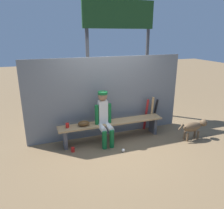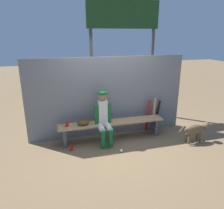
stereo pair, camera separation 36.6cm
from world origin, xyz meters
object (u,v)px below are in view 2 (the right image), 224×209
(bat_aluminum_black, at_px, (157,115))
(bat_wood_tan, at_px, (154,115))
(player_seated, at_px, (104,116))
(baseball_glove, at_px, (83,123))
(scoreboard, at_px, (125,30))
(baseball, at_px, (121,151))
(dugout_bench, at_px, (112,126))
(cup_on_bench, at_px, (67,124))
(bat_aluminum_red, at_px, (148,116))
(cup_on_ground, at_px, (71,148))
(dog, at_px, (196,129))

(bat_aluminum_black, bearing_deg, bat_wood_tan, -148.34)
(player_seated, height_order, baseball_glove, player_seated)
(player_seated, height_order, scoreboard, scoreboard)
(baseball, bearing_deg, dugout_bench, 92.77)
(player_seated, relative_size, cup_on_bench, 11.58)
(dugout_bench, xyz_separation_m, bat_wood_tan, (1.22, 0.18, 0.10))
(dugout_bench, height_order, baseball_glove, baseball_glove)
(bat_aluminum_red, xyz_separation_m, cup_on_ground, (-2.12, -0.52, -0.39))
(cup_on_bench, height_order, dog, cup_on_bench)
(bat_aluminum_red, distance_m, cup_on_ground, 2.22)
(bat_aluminum_black, bearing_deg, baseball, -144.91)
(dugout_bench, bearing_deg, player_seated, -155.15)
(player_seated, relative_size, dog, 1.51)
(player_seated, relative_size, cup_on_ground, 11.58)
(dugout_bench, distance_m, bat_aluminum_red, 1.11)
(cup_on_ground, bearing_deg, bat_aluminum_black, 12.95)
(player_seated, distance_m, dog, 2.28)
(cup_on_bench, bearing_deg, dog, -12.91)
(bat_wood_tan, height_order, cup_on_bench, bat_wood_tan)
(dugout_bench, height_order, scoreboard, scoreboard)
(dugout_bench, distance_m, scoreboard, 2.84)
(player_seated, bearing_deg, cup_on_ground, -168.11)
(bat_aluminum_black, distance_m, scoreboard, 2.59)
(bat_aluminum_red, xyz_separation_m, dog, (0.87, -0.91, -0.11))
(cup_on_ground, height_order, dog, dog)
(bat_wood_tan, xyz_separation_m, cup_on_ground, (-2.26, -0.46, -0.42))
(bat_wood_tan, distance_m, scoreboard, 2.57)
(baseball_glove, xyz_separation_m, bat_aluminum_black, (2.08, 0.28, -0.11))
(player_seated, height_order, bat_aluminum_red, player_seated)
(baseball_glove, bearing_deg, baseball, -41.82)
(baseball, height_order, dog, dog)
(cup_on_bench, distance_m, dog, 3.13)
(bat_aluminum_red, bearing_deg, cup_on_ground, -166.32)
(cup_on_ground, bearing_deg, cup_on_bench, 99.00)
(bat_wood_tan, xyz_separation_m, dog, (0.73, -0.86, -0.14))
(cup_on_ground, relative_size, dog, 0.13)
(bat_wood_tan, xyz_separation_m, bat_aluminum_black, (0.16, 0.10, -0.05))
(baseball, height_order, cup_on_ground, cup_on_ground)
(bat_aluminum_red, height_order, dog, bat_aluminum_red)
(baseball, relative_size, cup_on_ground, 0.67)
(dog, bearing_deg, scoreboard, 117.33)
(scoreboard, bearing_deg, player_seated, -123.30)
(baseball_glove, bearing_deg, player_seated, -12.67)
(dugout_bench, distance_m, cup_on_ground, 1.13)
(player_seated, bearing_deg, dugout_bench, 24.85)
(dugout_bench, relative_size, baseball_glove, 9.44)
(cup_on_bench, distance_m, scoreboard, 3.21)
(player_seated, distance_m, bat_aluminum_black, 1.67)
(baseball_glove, xyz_separation_m, scoreboard, (1.53, 1.50, 2.11))
(bat_wood_tan, bearing_deg, player_seated, -168.73)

